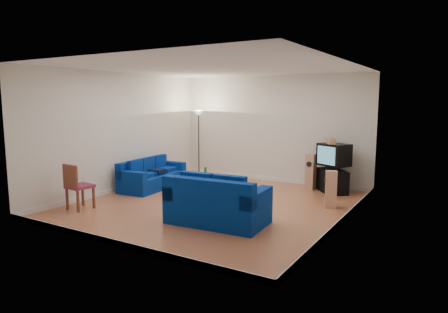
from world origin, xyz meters
The scene contains 16 objects.
room centered at (0.00, 0.00, 1.54)m, with size 6.01×6.51×3.21m.
sofa_three_seat centered at (-2.51, 0.58, 0.30)m, with size 1.07×2.16×0.81m.
sofa_loveseat centered at (0.84, -1.30, 0.37)m, with size 2.01×1.22×0.97m.
coffee_table centered at (-0.44, 0.52, 0.40)m, with size 1.40×1.06×0.46m.
bottle centered at (-0.68, 0.60, 0.60)m, with size 0.07×0.07×0.29m, color #197233.
tissue_box centered at (-0.47, 0.52, 0.50)m, with size 0.23×0.12×0.09m, color green.
red_canister centered at (-0.22, 0.55, 0.53)m, with size 0.10×0.10×0.14m, color red.
remote centered at (-0.04, 0.39, 0.47)m, with size 0.15×0.05×0.02m, color black.
tv_stand centered at (2.01, 2.70, 0.31)m, with size 1.00×0.55×0.61m, color black.
av_receiver centered at (2.01, 2.70, 0.66)m, with size 0.47×0.38×0.11m, color black.
television centered at (2.03, 2.73, 1.02)m, with size 0.94×0.86×0.59m.
centre_speaker centered at (1.96, 2.67, 1.39)m, with size 0.44×0.17×0.15m, color tan.
speaker_left centered at (1.42, 2.70, 0.50)m, with size 0.23×0.31×0.99m.
speaker_right centered at (2.45, 1.10, 0.43)m, with size 0.31×0.27×0.86m.
floor_lamp centered at (-2.20, 2.50, 1.77)m, with size 0.37×0.37×2.15m.
dining_chair centered at (-2.41, -2.03, 0.59)m, with size 0.54×0.54×1.05m.
Camera 1 is at (4.98, -7.85, 2.45)m, focal length 32.00 mm.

